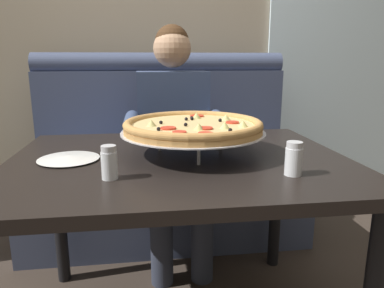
{
  "coord_description": "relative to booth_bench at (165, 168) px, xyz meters",
  "views": [
    {
      "loc": [
        -0.12,
        -1.27,
        1.09
      ],
      "look_at": [
        0.05,
        0.03,
        0.78
      ],
      "focal_mm": 33.4,
      "sensor_mm": 36.0,
      "label": 1
    }
  ],
  "objects": [
    {
      "name": "back_wall_with_window",
      "position": [
        0.0,
        0.57,
        1.0
      ],
      "size": [
        6.0,
        0.12,
        2.8
      ],
      "primitive_type": "cube",
      "color": "tan",
      "rests_on": "ground_plane"
    },
    {
      "name": "window_panel",
      "position": [
        1.38,
        0.5,
        1.0
      ],
      "size": [
        1.1,
        0.02,
        2.8
      ],
      "primitive_type": "cube",
      "color": "white",
      "rests_on": "ground_plane"
    },
    {
      "name": "booth_bench",
      "position": [
        0.0,
        0.0,
        0.0
      ],
      "size": [
        1.67,
        0.78,
        1.13
      ],
      "color": "#424C6B",
      "rests_on": "ground_plane"
    },
    {
      "name": "dining_table",
      "position": [
        0.0,
        -0.94,
        0.25
      ],
      "size": [
        1.24,
        0.95,
        0.73
      ],
      "color": "black",
      "rests_on": "ground_plane"
    },
    {
      "name": "diner_main",
      "position": [
        0.04,
        -0.27,
        0.31
      ],
      "size": [
        0.54,
        0.64,
        1.27
      ],
      "color": "#2D3342",
      "rests_on": "ground_plane"
    },
    {
      "name": "pizza",
      "position": [
        0.06,
        -0.91,
        0.44
      ],
      "size": [
        0.54,
        0.54,
        0.14
      ],
      "color": "silver",
      "rests_on": "dining_table"
    },
    {
      "name": "shaker_pepper_flakes",
      "position": [
        -0.23,
        -1.16,
        0.38
      ],
      "size": [
        0.05,
        0.05,
        0.1
      ],
      "color": "white",
      "rests_on": "dining_table"
    },
    {
      "name": "shaker_parmesan",
      "position": [
        0.33,
        -1.2,
        0.38
      ],
      "size": [
        0.05,
        0.05,
        0.11
      ],
      "color": "white",
      "rests_on": "dining_table"
    },
    {
      "name": "plate_near_left",
      "position": [
        -0.4,
        -0.93,
        0.35
      ],
      "size": [
        0.22,
        0.22,
        0.02
      ],
      "color": "white",
      "rests_on": "dining_table"
    }
  ]
}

